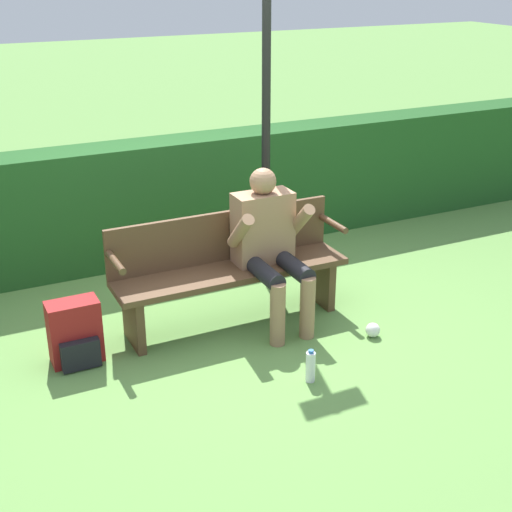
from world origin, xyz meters
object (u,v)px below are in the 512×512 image
park_bench (229,266)px  signpost (267,93)px  backpack (75,334)px  person_seated (269,241)px  water_bottle (310,366)px

park_bench → signpost: (0.59, 0.55, 1.14)m
backpack → person_seated: bearing=-0.5°
person_seated → water_bottle: 1.05m
park_bench → water_bottle: 1.08m
park_bench → person_seated: bearing=-25.1°
park_bench → signpost: size_ratio=0.64×
backpack → water_bottle: bearing=-34.8°
park_bench → water_bottle: size_ratio=7.69×
backpack → park_bench: bearing=5.5°
park_bench → person_seated: (0.27, -0.13, 0.20)m
park_bench → person_seated: 0.36m
water_bottle → backpack: bearing=145.2°
backpack → signpost: bearing=20.6°
backpack → signpost: (1.77, 0.67, 1.37)m
person_seated → backpack: person_seated is taller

